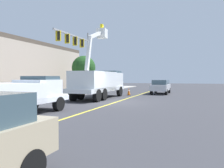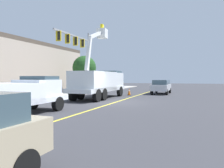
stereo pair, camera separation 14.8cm
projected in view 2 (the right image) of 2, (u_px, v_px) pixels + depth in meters
ground at (114, 103)px, 16.67m from camera, size 120.00×120.00×0.00m
sidewalk_far_side at (36, 98)px, 19.47m from camera, size 60.10×8.10×0.12m
lane_centre_stripe at (114, 103)px, 16.67m from camera, size 49.87×3.92×0.01m
utility_bucket_truck at (100, 81)px, 20.26m from camera, size 8.36×3.11×7.18m
service_pickup_truck at (21, 94)px, 11.07m from camera, size 5.74×2.52×2.06m
passing_minivan at (161, 86)px, 25.81m from camera, size 4.93×2.26×1.69m
traffic_cone_leading at (9, 118)px, 8.02m from camera, size 0.40×0.40×0.86m
traffic_cone_mid_front at (129, 92)px, 23.72m from camera, size 0.40×0.40×0.82m
traffic_signal_mast at (79, 48)px, 24.53m from camera, size 7.27×0.93×7.61m
street_tree_right at (84, 68)px, 29.88m from camera, size 3.34×3.34×5.07m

